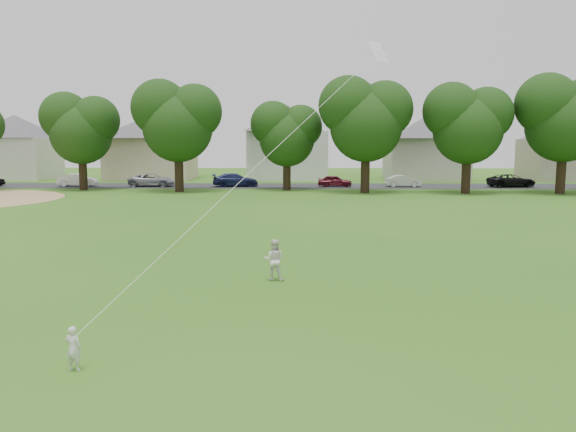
{
  "coord_description": "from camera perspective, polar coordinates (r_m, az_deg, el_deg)",
  "views": [
    {
      "loc": [
        1.44,
        -13.73,
        4.39
      ],
      "look_at": [
        1.1,
        2.0,
        2.3
      ],
      "focal_mm": 35.0,
      "sensor_mm": 36.0,
      "label": 1
    }
  ],
  "objects": [
    {
      "name": "older_boy",
      "position": [
        17.88,
        -1.42,
        -4.47
      ],
      "size": [
        0.7,
        0.57,
        1.32
      ],
      "primitive_type": "imported",
      "rotation": [
        0.0,
        0.0,
        3.03
      ],
      "color": "silver",
      "rests_on": "ground"
    },
    {
      "name": "house_row",
      "position": [
        65.75,
        -0.23,
        7.77
      ],
      "size": [
        76.07,
        13.9,
        10.09
      ],
      "color": "silver",
      "rests_on": "ground"
    },
    {
      "name": "ground",
      "position": [
        14.49,
        -4.6,
        -10.1
      ],
      "size": [
        160.0,
        160.0,
        0.0
      ],
      "primitive_type": "plane",
      "color": "#295A14",
      "rests_on": "ground"
    },
    {
      "name": "kite",
      "position": [
        16.34,
        -1.12,
        7.02
      ],
      "size": [
        4.2,
        6.58,
        15.91
      ],
      "color": "white",
      "rests_on": "ground"
    },
    {
      "name": "toddler",
      "position": [
        11.82,
        -20.97,
        -12.45
      ],
      "size": [
        0.36,
        0.26,
        0.89
      ],
      "primitive_type": "imported",
      "rotation": [
        0.0,
        0.0,
        2.98
      ],
      "color": "silver",
      "rests_on": "ground"
    },
    {
      "name": "street",
      "position": [
        55.92,
        -0.25,
        3.08
      ],
      "size": [
        90.0,
        7.0,
        0.01
      ],
      "primitive_type": "cube",
      "color": "#2D2D30",
      "rests_on": "ground"
    },
    {
      "name": "parked_cars",
      "position": [
        55.13,
        -4.39,
        3.64
      ],
      "size": [
        56.02,
        2.57,
        1.3
      ],
      "color": "black",
      "rests_on": "ground"
    },
    {
      "name": "tree_row",
      "position": [
        49.04,
        1.11,
        9.96
      ],
      "size": [
        83.09,
        8.8,
        10.77
      ],
      "color": "black",
      "rests_on": "ground"
    }
  ]
}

